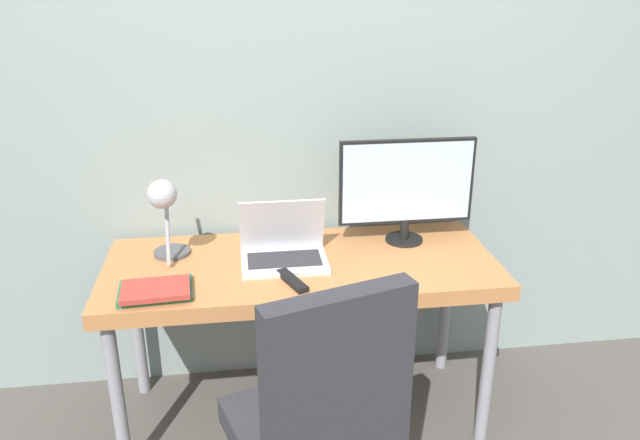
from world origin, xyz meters
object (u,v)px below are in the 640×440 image
desk_lamp (164,208)px  book_stack (156,290)px  office_chair (321,421)px  laptop (284,249)px  monitor (407,186)px

desk_lamp → book_stack: 0.32m
office_chair → laptop: bearing=93.3°
laptop → desk_lamp: (-0.43, 0.02, 0.18)m
laptop → monitor: (0.51, 0.13, 0.19)m
desk_lamp → laptop: bearing=-2.5°
desk_lamp → book_stack: (-0.03, -0.23, -0.22)m
laptop → book_stack: 0.51m
desk_lamp → monitor: bearing=6.7°
monitor → office_chair: 1.06m
desk_lamp → book_stack: bearing=-96.9°
monitor → desk_lamp: size_ratio=1.56×
desk_lamp → office_chair: (0.48, -0.75, -0.40)m
monitor → office_chair: monitor is taller
laptop → office_chair: bearing=-86.7°
office_chair → book_stack: office_chair is taller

